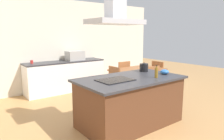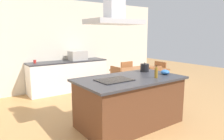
{
  "view_description": "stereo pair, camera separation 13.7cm",
  "coord_description": "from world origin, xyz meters",
  "px_view_note": "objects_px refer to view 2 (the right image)",
  "views": [
    {
      "loc": [
        -2.53,
        -2.76,
        1.7
      ],
      "look_at": [
        -0.12,
        0.4,
        1.0
      ],
      "focal_mm": 33.26,
      "sensor_mm": 36.0,
      "label": 1
    },
    {
      "loc": [
        -2.42,
        -2.84,
        1.7
      ],
      "look_at": [
        -0.12,
        0.4,
        1.0
      ],
      "focal_mm": 33.26,
      "sensor_mm": 36.0,
      "label": 2
    }
  ],
  "objects_px": {
    "cooktop": "(114,80)",
    "dining_table": "(140,72)",
    "countertop_microwave": "(78,56)",
    "range_hood": "(114,9)",
    "chair_at_left_end": "(112,82)",
    "tea_kettle": "(145,68)",
    "chair_facing_back_wall": "(124,74)",
    "chair_facing_island": "(158,82)",
    "chair_at_right_end": "(162,74)",
    "mixing_bowl": "(165,72)",
    "coffee_mug_red": "(35,62)",
    "olive_oil_bottle": "(156,73)"
  },
  "relations": [
    {
      "from": "dining_table",
      "to": "chair_at_left_end",
      "type": "height_order",
      "value": "chair_at_left_end"
    },
    {
      "from": "mixing_bowl",
      "to": "chair_at_right_end",
      "type": "distance_m",
      "value": 2.12
    },
    {
      "from": "coffee_mug_red",
      "to": "chair_at_left_end",
      "type": "distance_m",
      "value": 2.25
    },
    {
      "from": "cooktop",
      "to": "dining_table",
      "type": "relative_size",
      "value": 0.43
    },
    {
      "from": "mixing_bowl",
      "to": "coffee_mug_red",
      "type": "bearing_deg",
      "value": 118.12
    },
    {
      "from": "chair_at_right_end",
      "to": "countertop_microwave",
      "type": "bearing_deg",
      "value": 139.83
    },
    {
      "from": "cooktop",
      "to": "dining_table",
      "type": "bearing_deg",
      "value": 35.14
    },
    {
      "from": "olive_oil_bottle",
      "to": "chair_facing_island",
      "type": "height_order",
      "value": "olive_oil_bottle"
    },
    {
      "from": "range_hood",
      "to": "tea_kettle",
      "type": "bearing_deg",
      "value": 16.3
    },
    {
      "from": "mixing_bowl",
      "to": "countertop_microwave",
      "type": "xyz_separation_m",
      "value": [
        -0.41,
        3.04,
        0.09
      ]
    },
    {
      "from": "cooktop",
      "to": "range_hood",
      "type": "height_order",
      "value": "range_hood"
    },
    {
      "from": "mixing_bowl",
      "to": "range_hood",
      "type": "distance_m",
      "value": 1.62
    },
    {
      "from": "mixing_bowl",
      "to": "dining_table",
      "type": "height_order",
      "value": "mixing_bowl"
    },
    {
      "from": "countertop_microwave",
      "to": "chair_facing_island",
      "type": "bearing_deg",
      "value": -65.86
    },
    {
      "from": "olive_oil_bottle",
      "to": "chair_facing_island",
      "type": "relative_size",
      "value": 0.26
    },
    {
      "from": "countertop_microwave",
      "to": "chair_at_left_end",
      "type": "xyz_separation_m",
      "value": [
        0.12,
        -1.65,
        -0.53
      ]
    },
    {
      "from": "dining_table",
      "to": "chair_at_right_end",
      "type": "bearing_deg",
      "value": 0.0
    },
    {
      "from": "tea_kettle",
      "to": "coffee_mug_red",
      "type": "relative_size",
      "value": 2.6
    },
    {
      "from": "tea_kettle",
      "to": "dining_table",
      "type": "bearing_deg",
      "value": 51.74
    },
    {
      "from": "cooktop",
      "to": "chair_facing_island",
      "type": "height_order",
      "value": "cooktop"
    },
    {
      "from": "chair_at_right_end",
      "to": "mixing_bowl",
      "type": "bearing_deg",
      "value": -137.82
    },
    {
      "from": "countertop_microwave",
      "to": "dining_table",
      "type": "height_order",
      "value": "countertop_microwave"
    },
    {
      "from": "countertop_microwave",
      "to": "range_hood",
      "type": "distance_m",
      "value": 3.15
    },
    {
      "from": "olive_oil_bottle",
      "to": "countertop_microwave",
      "type": "xyz_separation_m",
      "value": [
        -0.02,
        3.16,
        0.04
      ]
    },
    {
      "from": "coffee_mug_red",
      "to": "chair_facing_island",
      "type": "xyz_separation_m",
      "value": [
        2.29,
        -2.39,
        -0.44
      ]
    },
    {
      "from": "chair_facing_back_wall",
      "to": "range_hood",
      "type": "relative_size",
      "value": 0.99
    },
    {
      "from": "countertop_microwave",
      "to": "chair_at_left_end",
      "type": "height_order",
      "value": "countertop_microwave"
    },
    {
      "from": "dining_table",
      "to": "chair_facing_back_wall",
      "type": "xyz_separation_m",
      "value": [
        0.0,
        0.67,
        -0.16
      ]
    },
    {
      "from": "mixing_bowl",
      "to": "olive_oil_bottle",
      "type": "bearing_deg",
      "value": -162.65
    },
    {
      "from": "countertop_microwave",
      "to": "chair_facing_island",
      "type": "height_order",
      "value": "countertop_microwave"
    },
    {
      "from": "countertop_microwave",
      "to": "chair_at_right_end",
      "type": "bearing_deg",
      "value": -40.17
    },
    {
      "from": "countertop_microwave",
      "to": "chair_at_left_end",
      "type": "relative_size",
      "value": 0.56
    },
    {
      "from": "countertop_microwave",
      "to": "mixing_bowl",
      "type": "bearing_deg",
      "value": -82.26
    },
    {
      "from": "cooktop",
      "to": "tea_kettle",
      "type": "xyz_separation_m",
      "value": [
        1.01,
        0.3,
        0.08
      ]
    },
    {
      "from": "dining_table",
      "to": "cooktop",
      "type": "bearing_deg",
      "value": -144.86
    },
    {
      "from": "chair_at_left_end",
      "to": "dining_table",
      "type": "bearing_deg",
      "value": -0.0
    },
    {
      "from": "chair_at_right_end",
      "to": "tea_kettle",
      "type": "bearing_deg",
      "value": -150.48
    },
    {
      "from": "chair_at_right_end",
      "to": "chair_facing_back_wall",
      "type": "xyz_separation_m",
      "value": [
        -0.92,
        0.67,
        0.0
      ]
    },
    {
      "from": "countertop_microwave",
      "to": "chair_facing_back_wall",
      "type": "distance_m",
      "value": 1.52
    },
    {
      "from": "tea_kettle",
      "to": "range_hood",
      "type": "height_order",
      "value": "range_hood"
    },
    {
      "from": "olive_oil_bottle",
      "to": "dining_table",
      "type": "bearing_deg",
      "value": 56.22
    },
    {
      "from": "tea_kettle",
      "to": "coffee_mug_red",
      "type": "xyz_separation_m",
      "value": [
        -1.55,
        2.66,
        -0.04
      ]
    },
    {
      "from": "dining_table",
      "to": "range_hood",
      "type": "bearing_deg",
      "value": -144.86
    },
    {
      "from": "cooktop",
      "to": "range_hood",
      "type": "xyz_separation_m",
      "value": [
        0.0,
        0.0,
        1.2
      ]
    },
    {
      "from": "tea_kettle",
      "to": "chair_facing_back_wall",
      "type": "xyz_separation_m",
      "value": [
        0.74,
        1.6,
        -0.48
      ]
    },
    {
      "from": "chair_facing_island",
      "to": "range_hood",
      "type": "relative_size",
      "value": 0.99
    },
    {
      "from": "cooktop",
      "to": "olive_oil_bottle",
      "type": "height_order",
      "value": "olive_oil_bottle"
    },
    {
      "from": "cooktop",
      "to": "mixing_bowl",
      "type": "relative_size",
      "value": 3.48
    },
    {
      "from": "chair_facing_back_wall",
      "to": "chair_at_right_end",
      "type": "bearing_deg",
      "value": -36.01
    },
    {
      "from": "tea_kettle",
      "to": "mixing_bowl",
      "type": "height_order",
      "value": "tea_kettle"
    }
  ]
}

